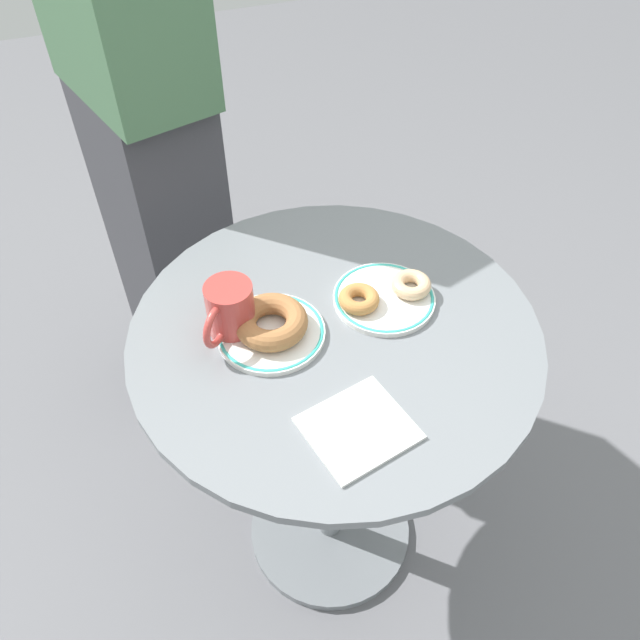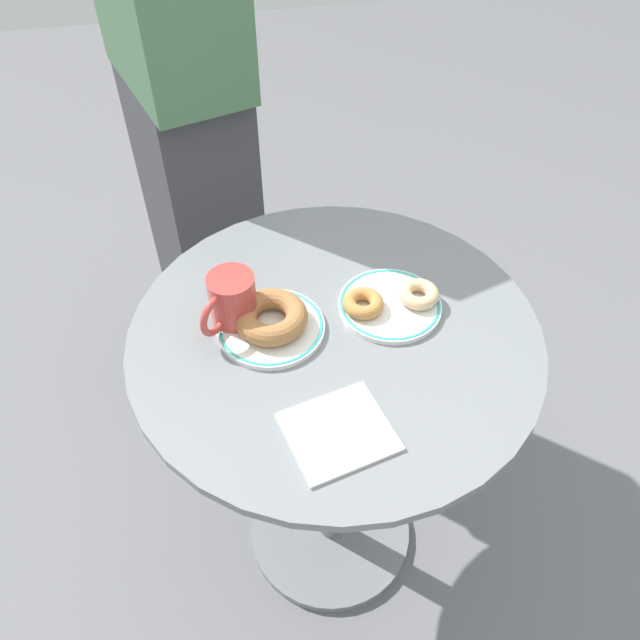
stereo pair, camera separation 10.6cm
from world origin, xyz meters
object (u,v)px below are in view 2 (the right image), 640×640
at_px(plate_right, 390,305).
at_px(cafe_table, 333,418).
at_px(donut_cinnamon, 271,317).
at_px(donut_glazed, 419,294).
at_px(plate_left, 271,327).
at_px(donut_old_fashioned, 363,303).
at_px(paper_napkin, 338,432).
at_px(coffee_mug, 231,302).
at_px(person_figure, 185,111).

bearing_deg(plate_right, cafe_table, -162.26).
bearing_deg(donut_cinnamon, plate_right, 2.56).
bearing_deg(donut_cinnamon, donut_glazed, 1.70).
bearing_deg(donut_cinnamon, plate_left, -152.25).
bearing_deg(plate_right, donut_glazed, -1.90).
bearing_deg(cafe_table, donut_old_fashioned, 28.70).
relative_size(plate_left, paper_napkin, 1.23).
xyz_separation_m(plate_left, donut_old_fashioned, (0.16, 0.01, 0.02)).
distance_m(donut_glazed, paper_napkin, 0.31).
relative_size(plate_left, donut_glazed, 2.56).
xyz_separation_m(donut_cinnamon, donut_old_fashioned, (0.16, 0.01, -0.01)).
distance_m(cafe_table, donut_glazed, 0.33).
height_order(cafe_table, plate_right, plate_right).
relative_size(donut_cinnamon, coffee_mug, 1.17).
bearing_deg(person_figure, donut_glazed, -61.02).
bearing_deg(plate_left, cafe_table, -12.55).
distance_m(plate_left, donut_cinnamon, 0.02).
distance_m(paper_napkin, person_figure, 0.90).
bearing_deg(donut_old_fashioned, paper_napkin, -112.64).
height_order(donut_cinnamon, donut_glazed, donut_cinnamon).
bearing_deg(plate_left, person_figure, 98.27).
height_order(plate_left, donut_glazed, donut_glazed).
bearing_deg(paper_napkin, donut_glazed, 49.87).
relative_size(cafe_table, person_figure, 0.45).
height_order(donut_cinnamon, donut_old_fashioned, donut_cinnamon).
bearing_deg(paper_napkin, plate_right, 58.04).
xyz_separation_m(donut_cinnamon, person_figure, (-0.10, 0.65, 0.04)).
bearing_deg(coffee_mug, plate_right, -4.25).
distance_m(donut_glazed, donut_old_fashioned, 0.10).
relative_size(plate_left, person_figure, 0.11).
bearing_deg(coffee_mug, plate_left, -27.08).
bearing_deg(donut_old_fashioned, person_figure, 111.66).
relative_size(donut_glazed, coffee_mug, 0.68).
distance_m(donut_cinnamon, donut_glazed, 0.26).
bearing_deg(coffee_mug, donut_cinnamon, -25.75).
height_order(donut_cinnamon, coffee_mug, coffee_mug).
relative_size(donut_old_fashioned, coffee_mug, 0.68).
bearing_deg(donut_glazed, donut_cinnamon, -178.30).
relative_size(donut_cinnamon, donut_glazed, 1.72).
bearing_deg(donut_glazed, plate_left, -178.11).
relative_size(donut_old_fashioned, paper_napkin, 0.48).
height_order(cafe_table, donut_old_fashioned, donut_old_fashioned).
xyz_separation_m(cafe_table, plate_right, (0.11, 0.03, 0.27)).
relative_size(plate_left, donut_old_fashioned, 2.56).
bearing_deg(donut_old_fashioned, donut_cinnamon, -177.84).
distance_m(plate_right, donut_old_fashioned, 0.05).
xyz_separation_m(donut_old_fashioned, paper_napkin, (-0.10, -0.23, -0.02)).
bearing_deg(donut_cinnamon, cafe_table, -13.22).
xyz_separation_m(cafe_table, donut_cinnamon, (-0.10, 0.02, 0.29)).
bearing_deg(cafe_table, plate_left, 167.45).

